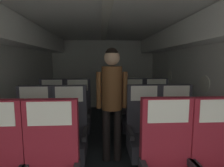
# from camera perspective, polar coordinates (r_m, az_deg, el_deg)

# --- Properties ---
(ground) EXTENTS (3.31, 5.97, 0.02)m
(ground) POSITION_cam_1_polar(r_m,az_deg,el_deg) (2.94, -1.84, -21.83)
(ground) COLOR #23282D
(fuselage_shell) EXTENTS (3.19, 5.62, 2.09)m
(fuselage_shell) POSITION_cam_1_polar(r_m,az_deg,el_deg) (2.80, -2.10, 9.24)
(fuselage_shell) COLOR silver
(fuselage_shell) RESTS_ON ground
(seat_b_left_window) EXTENTS (0.48, 0.49, 1.10)m
(seat_b_left_window) POSITION_cam_1_polar(r_m,az_deg,el_deg) (2.55, -24.15, -15.45)
(seat_b_left_window) COLOR #38383D
(seat_b_left_window) RESTS_ON ground
(seat_b_left_aisle) EXTENTS (0.48, 0.49, 1.10)m
(seat_b_left_aisle) POSITION_cam_1_polar(r_m,az_deg,el_deg) (2.43, -13.76, -16.18)
(seat_b_left_aisle) COLOR #38383D
(seat_b_left_aisle) RESTS_ON ground
(seat_b_right_aisle) EXTENTS (0.48, 0.49, 1.10)m
(seat_b_right_aisle) POSITION_cam_1_polar(r_m,az_deg,el_deg) (2.59, 20.52, -14.90)
(seat_b_right_aisle) COLOR #38383D
(seat_b_right_aisle) RESTS_ON ground
(seat_b_right_window) EXTENTS (0.48, 0.49, 1.10)m
(seat_b_right_window) POSITION_cam_1_polar(r_m,az_deg,el_deg) (2.46, 10.61, -15.80)
(seat_b_right_window) COLOR #38383D
(seat_b_right_window) RESTS_ON ground
(seat_c_left_window) EXTENTS (0.48, 0.49, 1.10)m
(seat_c_left_window) POSITION_cam_1_polar(r_m,az_deg,el_deg) (3.34, -18.94, -9.83)
(seat_c_left_window) COLOR #38383D
(seat_c_left_window) RESTS_ON ground
(seat_c_left_aisle) EXTENTS (0.48, 0.49, 1.10)m
(seat_c_left_aisle) POSITION_cam_1_polar(r_m,az_deg,el_deg) (3.23, -11.09, -10.13)
(seat_c_left_aisle) COLOR #38383D
(seat_c_left_aisle) RESTS_ON ground
(seat_c_right_aisle) EXTENTS (0.48, 0.49, 1.10)m
(seat_c_right_aisle) POSITION_cam_1_polar(r_m,az_deg,el_deg) (3.38, 14.45, -9.43)
(seat_c_right_aisle) COLOR #38383D
(seat_c_right_aisle) RESTS_ON ground
(seat_c_right_window) EXTENTS (0.48, 0.49, 1.10)m
(seat_c_right_window) POSITION_cam_1_polar(r_m,az_deg,el_deg) (3.26, 6.88, -9.91)
(seat_c_right_window) COLOR #38383D
(seat_c_right_window) RESTS_ON ground
(flight_attendant) EXTENTS (0.43, 0.28, 1.60)m
(flight_attendant) POSITION_cam_1_polar(r_m,az_deg,el_deg) (2.42, -0.03, -3.02)
(flight_attendant) COLOR black
(flight_attendant) RESTS_ON ground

